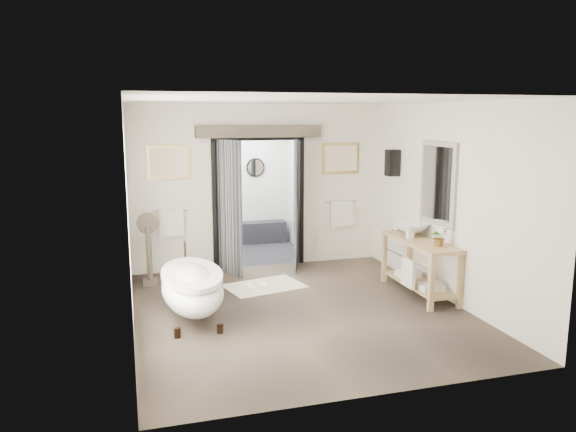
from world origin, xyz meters
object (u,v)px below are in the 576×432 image
object	(u,v)px
vanity	(419,262)
rug	(264,286)
clawfoot_tub	(192,287)
basin	(412,229)

from	to	relation	value
vanity	rug	world-z (taller)	vanity
clawfoot_tub	rug	distance (m)	1.72
clawfoot_tub	rug	bearing A→B (deg)	40.87
rug	basin	xyz separation A→B (m)	(2.23, -0.66, 0.94)
clawfoot_tub	vanity	xyz separation A→B (m)	(3.42, 0.06, 0.08)
vanity	rug	size ratio (longest dim) A/B	1.33
clawfoot_tub	basin	size ratio (longest dim) A/B	3.29
basin	rug	bearing A→B (deg)	157.64
vanity	basin	distance (m)	0.58
clawfoot_tub	basin	xyz separation A→B (m)	(3.49, 0.43, 0.51)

